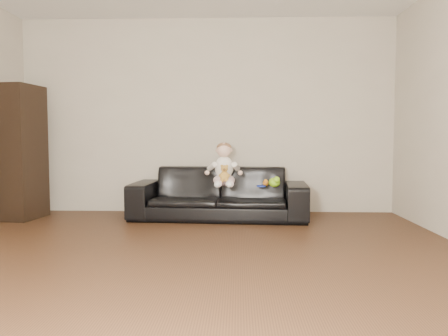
{
  "coord_description": "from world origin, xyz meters",
  "views": [
    {
      "loc": [
        0.42,
        -3.16,
        0.99
      ],
      "look_at": [
        0.25,
        2.15,
        0.64
      ],
      "focal_mm": 35.0,
      "sensor_mm": 36.0,
      "label": 1
    }
  ],
  "objects_px": {
    "toy_rattle": "(266,183)",
    "toy_green": "(274,182)",
    "baby": "(224,167)",
    "sofa": "(219,193)",
    "cabinet": "(21,152)",
    "toy_blue_disc": "(261,186)",
    "teddy_bear": "(224,173)"
  },
  "relations": [
    {
      "from": "sofa",
      "to": "cabinet",
      "type": "height_order",
      "value": "cabinet"
    },
    {
      "from": "cabinet",
      "to": "toy_rattle",
      "type": "relative_size",
      "value": 22.82
    },
    {
      "from": "teddy_bear",
      "to": "toy_blue_disc",
      "type": "xyz_separation_m",
      "value": [
        0.44,
        0.11,
        -0.16
      ]
    },
    {
      "from": "cabinet",
      "to": "toy_blue_disc",
      "type": "height_order",
      "value": "cabinet"
    },
    {
      "from": "cabinet",
      "to": "teddy_bear",
      "type": "height_order",
      "value": "cabinet"
    },
    {
      "from": "toy_green",
      "to": "toy_rattle",
      "type": "distance_m",
      "value": 0.15
    },
    {
      "from": "toy_green",
      "to": "toy_rattle",
      "type": "bearing_deg",
      "value": 128.98
    },
    {
      "from": "toy_green",
      "to": "toy_rattle",
      "type": "height_order",
      "value": "toy_green"
    },
    {
      "from": "toy_blue_disc",
      "to": "toy_rattle",
      "type": "bearing_deg",
      "value": 45.69
    },
    {
      "from": "sofa",
      "to": "cabinet",
      "type": "bearing_deg",
      "value": -174.15
    },
    {
      "from": "teddy_bear",
      "to": "toy_green",
      "type": "height_order",
      "value": "teddy_bear"
    },
    {
      "from": "cabinet",
      "to": "baby",
      "type": "relative_size",
      "value": 3.1
    },
    {
      "from": "baby",
      "to": "toy_green",
      "type": "xyz_separation_m",
      "value": [
        0.6,
        -0.11,
        -0.18
      ]
    },
    {
      "from": "toy_blue_disc",
      "to": "cabinet",
      "type": "bearing_deg",
      "value": 178.69
    },
    {
      "from": "baby",
      "to": "toy_green",
      "type": "relative_size",
      "value": 3.23
    },
    {
      "from": "sofa",
      "to": "toy_rattle",
      "type": "height_order",
      "value": "sofa"
    },
    {
      "from": "toy_green",
      "to": "toy_blue_disc",
      "type": "relative_size",
      "value": 1.51
    },
    {
      "from": "cabinet",
      "to": "toy_green",
      "type": "height_order",
      "value": "cabinet"
    },
    {
      "from": "cabinet",
      "to": "toy_green",
      "type": "distance_m",
      "value": 3.15
    },
    {
      "from": "cabinet",
      "to": "toy_green",
      "type": "bearing_deg",
      "value": 4.72
    },
    {
      "from": "cabinet",
      "to": "baby",
      "type": "height_order",
      "value": "cabinet"
    },
    {
      "from": "toy_rattle",
      "to": "cabinet",
      "type": "bearing_deg",
      "value": 179.85
    },
    {
      "from": "baby",
      "to": "cabinet",
      "type": "bearing_deg",
      "value": 172.25
    },
    {
      "from": "toy_green",
      "to": "teddy_bear",
      "type": "bearing_deg",
      "value": -174.8
    },
    {
      "from": "sofa",
      "to": "toy_rattle",
      "type": "distance_m",
      "value": 0.6
    },
    {
      "from": "toy_green",
      "to": "cabinet",
      "type": "bearing_deg",
      "value": 177.71
    },
    {
      "from": "cabinet",
      "to": "toy_rattle",
      "type": "distance_m",
      "value": 3.05
    },
    {
      "from": "toy_rattle",
      "to": "toy_blue_disc",
      "type": "height_order",
      "value": "toy_rattle"
    },
    {
      "from": "teddy_bear",
      "to": "toy_blue_disc",
      "type": "distance_m",
      "value": 0.48
    },
    {
      "from": "baby",
      "to": "teddy_bear",
      "type": "relative_size",
      "value": 2.65
    },
    {
      "from": "sofa",
      "to": "teddy_bear",
      "type": "height_order",
      "value": "teddy_bear"
    },
    {
      "from": "toy_rattle",
      "to": "toy_green",
      "type": "bearing_deg",
      "value": -51.02
    }
  ]
}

